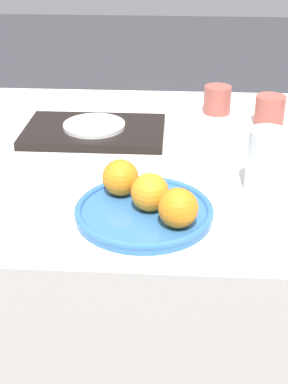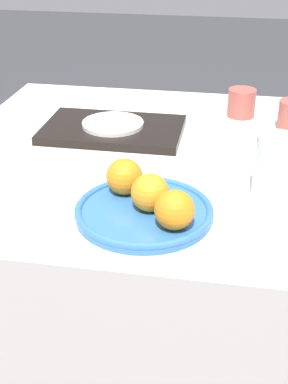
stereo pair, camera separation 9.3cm
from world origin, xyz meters
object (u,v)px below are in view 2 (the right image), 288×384
at_px(side_plate, 113,124).
at_px(cup_1, 241,103).
at_px(orange_2, 124,176).
at_px(fruit_platter, 144,211).
at_px(water_glass, 274,168).
at_px(orange_0, 150,193).
at_px(serving_tray, 113,130).
at_px(orange_1, 174,210).

bearing_deg(side_plate, cup_1, 30.45).
xyz_separation_m(orange_2, side_plate, (-0.10, 0.32, -0.02)).
relative_size(fruit_platter, side_plate, 1.67).
height_order(fruit_platter, side_plate, side_plate).
bearing_deg(cup_1, water_glass, -81.62).
bearing_deg(water_glass, orange_0, -153.18).
bearing_deg(orange_0, side_plate, 112.40).
distance_m(fruit_platter, serving_tray, 0.40).
bearing_deg(fruit_platter, orange_2, 129.93).
distance_m(fruit_platter, orange_2, 0.08).
bearing_deg(side_plate, orange_2, -73.19).
bearing_deg(orange_0, serving_tray, 112.40).
bearing_deg(fruit_platter, side_plate, 110.93).
distance_m(orange_0, serving_tray, 0.40).
distance_m(fruit_platter, water_glass, 0.26).
xyz_separation_m(orange_0, orange_2, (-0.06, 0.05, 0.00)).
height_order(orange_1, serving_tray, orange_1).
distance_m(orange_0, water_glass, 0.24).
height_order(orange_0, orange_2, same).
bearing_deg(serving_tray, side_plate, 0.00).
height_order(serving_tray, side_plate, side_plate).
bearing_deg(serving_tray, orange_2, -73.19).
height_order(orange_2, serving_tray, orange_2).
bearing_deg(orange_2, orange_0, -43.09).
bearing_deg(serving_tray, orange_1, -64.40).
relative_size(orange_2, cup_1, 0.94).
distance_m(orange_1, side_plate, 0.47).
xyz_separation_m(orange_2, serving_tray, (-0.10, 0.32, -0.04)).
xyz_separation_m(fruit_platter, orange_0, (0.01, 0.00, 0.04)).
bearing_deg(orange_2, water_glass, 11.52).
bearing_deg(orange_1, orange_2, 135.36).
bearing_deg(orange_1, water_glass, 44.22).
bearing_deg(serving_tray, water_glass, -35.50).
bearing_deg(orange_0, fruit_platter, -164.42).
distance_m(orange_2, cup_1, 0.54).
height_order(orange_0, serving_tray, orange_0).
bearing_deg(cup_1, orange_2, -112.65).
relative_size(orange_1, side_plate, 0.46).
distance_m(water_glass, cup_1, 0.45).
bearing_deg(water_glass, cup_1, 98.38).
height_order(water_glass, side_plate, water_glass).
bearing_deg(orange_2, cup_1, 67.35).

